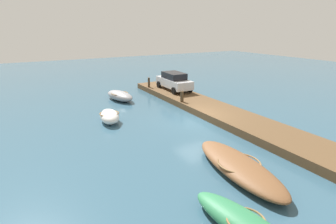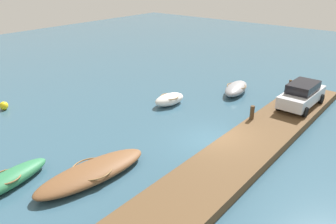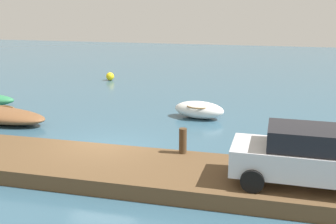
# 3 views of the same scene
# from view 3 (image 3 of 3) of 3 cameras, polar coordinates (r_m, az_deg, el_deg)

# --- Properties ---
(ground_plane) EXTENTS (84.00, 84.00, 0.00)m
(ground_plane) POSITION_cam_3_polar(r_m,az_deg,el_deg) (15.40, -8.79, -5.58)
(ground_plane) COLOR #33566B
(dock_platform) EXTENTS (23.20, 3.07, 0.49)m
(dock_platform) POSITION_cam_3_polar(r_m,az_deg,el_deg) (13.64, -12.03, -7.41)
(dock_platform) COLOR brown
(dock_platform) RESTS_ON ground_plane
(rowboat_grey) EXTENTS (3.70, 2.09, 0.81)m
(rowboat_grey) POSITION_cam_3_polar(r_m,az_deg,el_deg) (17.01, 20.21, -2.87)
(rowboat_grey) COLOR #939399
(rowboat_grey) RESTS_ON ground_plane
(dinghy_white) EXTENTS (2.62, 1.61, 0.82)m
(dinghy_white) POSITION_cam_3_polar(r_m,az_deg,el_deg) (19.59, 4.44, 0.35)
(dinghy_white) COLOR white
(dinghy_white) RESTS_ON ground_plane
(mooring_post_west) EXTENTS (0.26, 0.26, 0.87)m
(mooring_post_west) POSITION_cam_3_polar(r_m,az_deg,el_deg) (13.58, 2.11, -4.10)
(mooring_post_west) COLOR #47331E
(mooring_post_west) RESTS_ON dock_platform
(parked_car) EXTENTS (4.40, 2.01, 1.67)m
(parked_car) POSITION_cam_3_polar(r_m,az_deg,el_deg) (11.76, 19.75, -5.91)
(parked_car) COLOR silver
(parked_car) RESTS_ON dock_platform
(marker_buoy) EXTENTS (0.58, 0.58, 0.58)m
(marker_buoy) POSITION_cam_3_polar(r_m,az_deg,el_deg) (29.62, -8.22, 5.02)
(marker_buoy) COLOR yellow
(marker_buoy) RESTS_ON ground_plane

